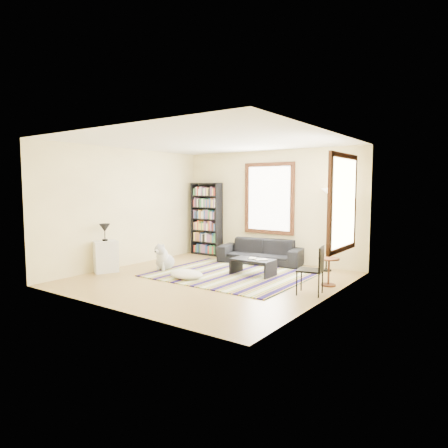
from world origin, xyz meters
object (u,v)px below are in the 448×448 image
Objects in this scene: sofa at (261,251)px; floor_cushion at (187,274)px; bookshelf at (207,219)px; coffee_table at (253,267)px; dog at (165,257)px; side_table at (329,272)px; white_cabinet at (105,256)px; floor_lamp at (327,230)px; folding_chair at (310,270)px.

sofa is 2.78× the size of floor_cushion.
bookshelf is at bearing 119.88° from floor_cushion.
floor_cushion is at bearing -110.81° from sofa.
coffee_table is 2.05m from dog.
coffee_table is at bearing -177.03° from side_table.
white_cabinet is 1.31m from dog.
white_cabinet is (-4.50, -1.68, 0.08)m from side_table.
white_cabinet reaches higher than side_table.
dog is at bearing 158.11° from floor_cushion.
floor_lamp is at bearing 49.54° from floor_cushion.
side_table is (1.64, 0.09, 0.09)m from coffee_table.
floor_cushion is (1.49, -2.59, -0.91)m from bookshelf.
floor_cushion is at bearing -31.03° from dog.
floor_lamp reaches higher than white_cabinet.
sofa is 1.39m from coffee_table.
floor_lamp is 3.44× the size of side_table.
dog reaches higher than coffee_table.
white_cabinet reaches higher than floor_cushion.
dog reaches higher than sofa.
sofa reaches higher than side_table.
floor_cushion is at bearing 40.31° from white_cabinet.
folding_chair is 4.54m from white_cabinet.
white_cabinet is 1.15× the size of dog.
white_cabinet is at bearing -143.59° from dog.
dog is (-3.04, -2.03, -0.63)m from floor_lamp.
folding_chair reaches higher than sofa.
coffee_table is at bearing 9.51° from dog.
white_cabinet is at bearing -164.02° from floor_cushion.
side_table is (2.19, -1.19, -0.03)m from sofa.
floor_lamp is 2.18m from folding_chair.
folding_chair reaches higher than white_cabinet.
side_table is 3.66m from dog.
bookshelf is 2.36m from dog.
side_table is at bearing -67.25° from floor_lamp.
floor_cushion is at bearing -130.46° from floor_lamp.
sofa is at bearing -8.07° from bookshelf.
bookshelf is 3.12m from floor_cushion.
sofa is 1.77m from floor_lamp.
folding_chair is at bearing -53.25° from sofa.
bookshelf is 4.40m from side_table.
sofa reaches higher than coffee_table.
floor_lamp reaches higher than floor_cushion.
sofa is 2.28× the size of coffee_table.
folding_chair is at bearing -28.96° from bookshelf.
folding_chair reaches higher than side_table.
folding_chair reaches higher than dog.
folding_chair is 1.41× the size of dog.
coffee_table is 1.29× the size of white_cabinet.
folding_chair is 3.53m from dog.
folding_chair is (2.55, 0.35, 0.34)m from floor_cushion.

